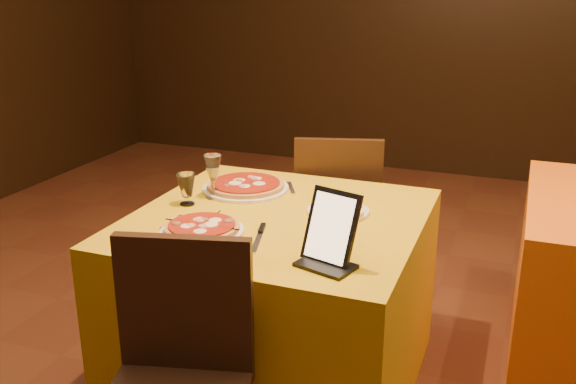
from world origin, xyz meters
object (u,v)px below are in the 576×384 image
(chair_main_far, at_px, (337,216))
(water_glass, at_px, (187,189))
(tablet, at_px, (331,227))
(pizza_near, at_px, (202,229))
(wine_glass, at_px, (213,176))
(pizza_far, at_px, (246,187))
(main_table, at_px, (278,302))

(chair_main_far, xyz_separation_m, water_glass, (-0.39, -0.84, 0.36))
(chair_main_far, distance_m, tablet, 1.27)
(pizza_near, distance_m, wine_glass, 0.40)
(pizza_far, xyz_separation_m, water_glass, (-0.14, -0.26, 0.05))
(pizza_near, distance_m, tablet, 0.52)
(pizza_near, height_order, wine_glass, wine_glass)
(water_glass, distance_m, tablet, 0.78)
(water_glass, height_order, tablet, tablet)
(chair_main_far, bearing_deg, pizza_far, 51.10)
(main_table, bearing_deg, water_glass, -178.13)
(main_table, relative_size, pizza_near, 3.62)
(wine_glass, distance_m, water_glass, 0.13)
(pizza_near, bearing_deg, tablet, -7.25)
(chair_main_far, relative_size, pizza_near, 3.00)
(pizza_far, height_order, water_glass, water_glass)
(chair_main_far, xyz_separation_m, pizza_far, (-0.25, -0.59, 0.31))
(pizza_far, bearing_deg, water_glass, -119.33)
(pizza_near, height_order, pizza_far, same)
(main_table, distance_m, pizza_near, 0.51)
(main_table, distance_m, water_glass, 0.59)
(chair_main_far, relative_size, wine_glass, 4.79)
(main_table, xyz_separation_m, water_glass, (-0.39, -0.01, 0.44))
(main_table, xyz_separation_m, chair_main_far, (-0.00, 0.83, 0.08))
(tablet, bearing_deg, pizza_near, -170.64)
(main_table, relative_size, water_glass, 8.46)
(pizza_far, relative_size, wine_glass, 1.97)
(pizza_far, xyz_separation_m, tablet, (0.56, -0.57, 0.10))
(pizza_far, bearing_deg, tablet, -45.34)
(wine_glass, bearing_deg, water_glass, -119.06)
(pizza_far, bearing_deg, pizza_near, -83.66)
(pizza_near, height_order, water_glass, water_glass)
(pizza_near, distance_m, pizza_far, 0.51)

